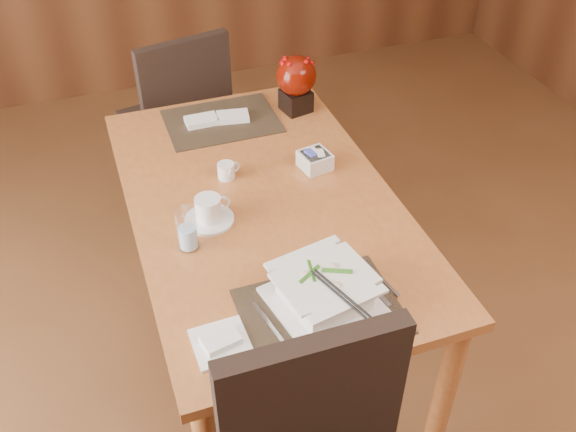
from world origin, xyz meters
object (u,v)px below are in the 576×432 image
object	(u,v)px
coffee_cup	(209,211)
creamer_jug	(226,171)
dining_table	(263,221)
water_glass	(187,230)
bread_plate	(221,343)
berry_decor	(296,81)
far_chair	(180,115)
sugar_caddy	(315,160)
soup_setting	(324,291)

from	to	relation	value
coffee_cup	creamer_jug	xyz separation A→B (m)	(0.12, 0.22, -0.01)
dining_table	water_glass	distance (m)	0.37
coffee_cup	bread_plate	world-z (taller)	coffee_cup
creamer_jug	bread_plate	world-z (taller)	creamer_jug
dining_table	berry_decor	world-z (taller)	berry_decor
water_glass	far_chair	size ratio (longest dim) A/B	0.15
creamer_jug	bread_plate	distance (m)	0.77
far_chair	berry_decor	bearing A→B (deg)	119.44
sugar_caddy	berry_decor	xyz separation A→B (m)	(0.08, 0.42, 0.11)
berry_decor	bread_plate	bearing A→B (deg)	-119.19
sugar_caddy	far_chair	bearing A→B (deg)	111.07
bread_plate	dining_table	bearing A→B (deg)	62.27
bread_plate	creamer_jug	bearing A→B (deg)	73.68
dining_table	far_chair	xyz separation A→B (m)	(-0.10, 1.01, -0.11)
berry_decor	far_chair	xyz separation A→B (m)	(-0.42, 0.47, -0.34)
far_chair	bread_plate	bearing A→B (deg)	70.64
water_glass	far_chair	world-z (taller)	far_chair
bread_plate	far_chair	world-z (taller)	far_chair
dining_table	far_chair	distance (m)	1.02
creamer_jug	far_chair	size ratio (longest dim) A/B	0.08
dining_table	soup_setting	world-z (taller)	soup_setting
water_glass	creamer_jug	world-z (taller)	water_glass
coffee_cup	berry_decor	size ratio (longest dim) A/B	0.68
sugar_caddy	soup_setting	bearing A→B (deg)	-109.16
coffee_cup	far_chair	xyz separation A→B (m)	(0.10, 1.06, -0.24)
water_glass	sugar_caddy	bearing A→B (deg)	27.28
sugar_caddy	dining_table	bearing A→B (deg)	-153.51
coffee_cup	water_glass	bearing A→B (deg)	-131.08
water_glass	far_chair	bearing A→B (deg)	80.49
soup_setting	coffee_cup	world-z (taller)	soup_setting
water_glass	creamer_jug	distance (m)	0.39
water_glass	bread_plate	distance (m)	0.42
dining_table	creamer_jug	size ratio (longest dim) A/B	18.53
soup_setting	sugar_caddy	xyz separation A→B (m)	(0.23, 0.65, -0.03)
coffee_cup	water_glass	xyz separation A→B (m)	(-0.09, -0.11, 0.03)
coffee_cup	far_chair	world-z (taller)	far_chair
dining_table	water_glass	size ratio (longest dim) A/B	10.06
berry_decor	creamer_jug	bearing A→B (deg)	-137.52
berry_decor	bread_plate	size ratio (longest dim) A/B	1.61
dining_table	coffee_cup	world-z (taller)	coffee_cup
dining_table	soup_setting	distance (m)	0.55
soup_setting	water_glass	world-z (taller)	water_glass
berry_decor	far_chair	distance (m)	0.72
soup_setting	water_glass	bearing A→B (deg)	118.88
dining_table	bread_plate	world-z (taller)	bread_plate
far_chair	dining_table	bearing A→B (deg)	83.49
water_glass	bread_plate	bearing A→B (deg)	-90.68
dining_table	berry_decor	distance (m)	0.67
soup_setting	bread_plate	xyz separation A→B (m)	(-0.32, -0.04, -0.05)
soup_setting	far_chair	bearing A→B (deg)	83.22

